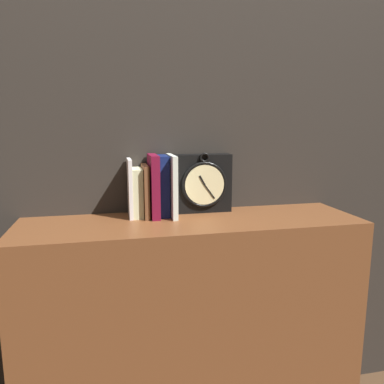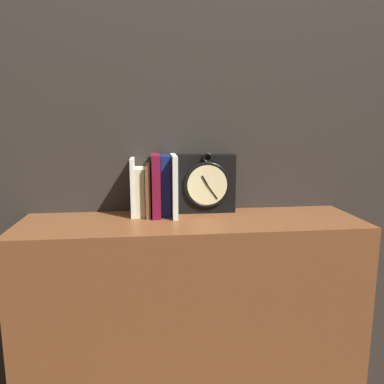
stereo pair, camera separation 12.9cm
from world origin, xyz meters
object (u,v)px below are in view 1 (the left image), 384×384
(book_slot2_brown, at_px, (145,191))
(book_slot3_maroon, at_px, (154,186))
(book_slot5_white, at_px, (172,186))
(book_slot0_white, at_px, (130,188))
(book_slot4_navy, at_px, (163,186))
(clock, at_px, (202,183))
(book_slot1_cream, at_px, (137,193))

(book_slot2_brown, xyz_separation_m, book_slot3_maroon, (0.03, -0.01, 0.02))
(book_slot5_white, bearing_deg, book_slot2_brown, 172.72)
(book_slot0_white, xyz_separation_m, book_slot5_white, (0.15, -0.02, 0.01))
(book_slot4_navy, bearing_deg, book_slot0_white, 179.65)
(clock, distance_m, book_slot1_cream, 0.25)
(book_slot0_white, relative_size, book_slot4_navy, 0.95)
(clock, height_order, book_slot5_white, clock)
(book_slot5_white, bearing_deg, book_slot4_navy, 147.33)
(book_slot0_white, relative_size, book_slot3_maroon, 0.94)
(clock, height_order, book_slot2_brown, clock)
(book_slot3_maroon, height_order, book_slot4_navy, book_slot3_maroon)
(book_slot1_cream, height_order, book_slot3_maroon, book_slot3_maroon)
(book_slot3_maroon, bearing_deg, book_slot2_brown, 169.25)
(book_slot3_maroon, distance_m, book_slot4_navy, 0.04)
(book_slot2_brown, xyz_separation_m, book_slot5_white, (0.10, -0.01, 0.02))
(clock, distance_m, book_slot5_white, 0.13)
(book_slot3_maroon, height_order, book_slot5_white, book_slot3_maroon)
(book_slot2_brown, distance_m, book_slot4_navy, 0.07)
(book_slot1_cream, bearing_deg, clock, 4.51)
(book_slot1_cream, distance_m, book_slot3_maroon, 0.07)
(book_slot2_brown, height_order, book_slot5_white, book_slot5_white)
(book_slot0_white, distance_m, book_slot4_navy, 0.12)
(book_slot0_white, distance_m, book_slot1_cream, 0.03)
(book_slot4_navy, bearing_deg, clock, 7.81)
(book_slot2_brown, height_order, book_slot3_maroon, book_slot3_maroon)
(book_slot3_maroon, bearing_deg, book_slot1_cream, 165.85)
(clock, relative_size, book_slot0_white, 1.09)
(book_slot0_white, bearing_deg, clock, 4.28)
(clock, relative_size, book_slot3_maroon, 1.02)
(book_slot0_white, relative_size, book_slot1_cream, 1.20)
(clock, bearing_deg, book_slot5_white, -161.67)
(book_slot3_maroon, xyz_separation_m, book_slot5_white, (0.07, -0.01, -0.00))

